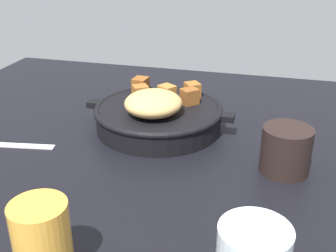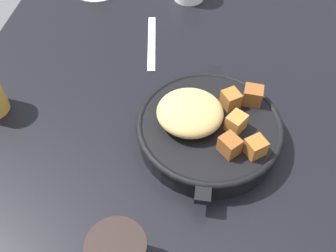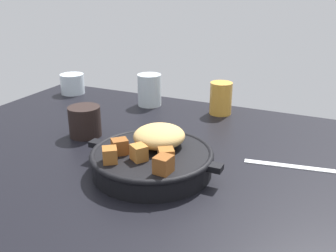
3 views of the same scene
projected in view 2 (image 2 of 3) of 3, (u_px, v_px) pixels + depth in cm
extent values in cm
cube|color=black|center=(176.00, 160.00, 65.45)|extent=(114.89, 87.14, 2.40)
cylinder|color=black|center=(209.00, 131.00, 65.09)|extent=(23.86, 23.86, 4.43)
torus|color=black|center=(209.00, 124.00, 63.65)|extent=(24.58, 24.58, 1.20)
cube|color=black|center=(214.00, 72.00, 72.11)|extent=(2.64, 2.40, 1.20)
cube|color=black|center=(203.00, 195.00, 55.67)|extent=(2.64, 2.40, 1.20)
ellipsoid|color=tan|center=(190.00, 112.00, 62.01)|extent=(10.46, 10.92, 4.26)
cube|color=brown|center=(253.00, 95.00, 65.19)|extent=(3.07, 3.38, 3.13)
cube|color=#A86B2D|center=(236.00, 123.00, 61.50)|extent=(3.89, 3.77, 2.97)
cube|color=brown|center=(230.00, 145.00, 58.62)|extent=(3.97, 3.97, 3.00)
cube|color=#935623|center=(231.00, 99.00, 64.88)|extent=(3.84, 3.80, 2.81)
cube|color=#935623|center=(255.00, 147.00, 58.50)|extent=(3.83, 3.87, 2.86)
cube|color=silver|center=(152.00, 42.00, 83.33)|extent=(18.24, 4.41, 0.36)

